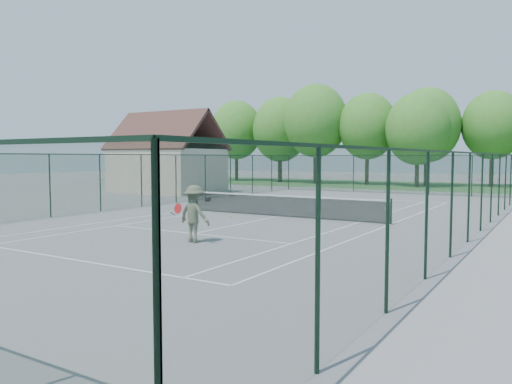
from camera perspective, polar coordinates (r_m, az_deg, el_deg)
ground at (r=24.09m, az=2.51°, el=-2.80°), size 140.00×140.00×0.00m
grass_far at (r=52.27m, az=18.81°, el=0.66°), size 80.00×16.00×0.01m
court_lines at (r=24.09m, az=2.51°, el=-2.79°), size 11.05×23.85×0.01m
tennis_net at (r=24.02m, az=2.51°, el=-1.44°), size 11.08×0.08×1.10m
fence_enclosure at (r=23.95m, az=2.52°, el=0.90°), size 18.05×36.05×3.02m
utility_building at (r=41.47m, az=-10.14°, el=4.31°), size 8.60×6.27×6.63m
tree_line_far at (r=52.29m, az=18.96°, el=7.23°), size 39.40×6.40×9.70m
sports_bag_a at (r=31.39m, az=-7.06°, el=-0.97°), size 0.38×0.24×0.30m
sports_bag_b at (r=32.42m, az=-5.53°, el=-0.85°), size 0.34×0.26×0.24m
tennis_player at (r=16.81m, az=-7.04°, el=-2.49°), size 2.07×0.85×1.92m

